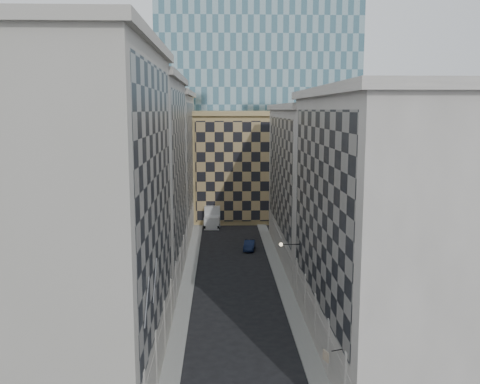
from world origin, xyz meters
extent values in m
cube|color=gray|center=(-5.25, 30.00, 0.07)|extent=(1.50, 100.00, 0.15)
cube|color=gray|center=(5.25, 30.00, 0.07)|extent=(1.50, 100.00, 0.15)
cube|color=#A5A195|center=(-11.00, 11.00, 11.50)|extent=(10.00, 22.00, 23.00)
cube|color=gray|center=(-6.12, 11.00, 13.00)|extent=(0.25, 19.36, 18.00)
cube|color=#A5A195|center=(-6.20, 11.00, 1.60)|extent=(0.45, 21.12, 3.20)
cube|color=#A5A195|center=(-11.00, 11.00, 23.35)|extent=(10.80, 22.80, 0.70)
cylinder|color=#A5A195|center=(-6.35, 8.25, 2.20)|extent=(0.90, 0.90, 4.40)
cylinder|color=#A5A195|center=(-6.35, 13.75, 2.20)|extent=(0.90, 0.90, 4.40)
cylinder|color=#A5A195|center=(-6.35, 19.25, 2.20)|extent=(0.90, 0.90, 4.40)
cube|color=gray|center=(-11.00, 33.00, 11.00)|extent=(10.00, 22.00, 22.00)
cube|color=gray|center=(-6.12, 33.00, 12.50)|extent=(0.25, 19.36, 17.00)
cube|color=gray|center=(-6.20, 33.00, 1.60)|extent=(0.45, 21.12, 3.20)
cube|color=gray|center=(-11.00, 33.00, 22.35)|extent=(10.80, 22.80, 0.70)
cylinder|color=gray|center=(-6.35, 24.75, 2.20)|extent=(0.90, 0.90, 4.40)
cylinder|color=gray|center=(-6.35, 30.25, 2.20)|extent=(0.90, 0.90, 4.40)
cylinder|color=gray|center=(-6.35, 35.75, 2.20)|extent=(0.90, 0.90, 4.40)
cylinder|color=gray|center=(-6.35, 41.25, 2.20)|extent=(0.90, 0.90, 4.40)
cube|color=#A5A195|center=(-11.00, 55.00, 10.50)|extent=(10.00, 22.00, 21.00)
cube|color=gray|center=(-6.12, 55.00, 12.00)|extent=(0.25, 19.36, 16.00)
cube|color=#A5A195|center=(-6.20, 55.00, 1.60)|extent=(0.45, 21.12, 3.20)
cube|color=#A5A195|center=(-11.00, 55.00, 21.35)|extent=(10.80, 22.80, 0.70)
cylinder|color=#A5A195|center=(-6.35, 46.75, 2.20)|extent=(0.90, 0.90, 4.40)
cylinder|color=#A5A195|center=(-6.35, 52.25, 2.20)|extent=(0.90, 0.90, 4.40)
cylinder|color=#A5A195|center=(-6.35, 57.75, 2.20)|extent=(0.90, 0.90, 4.40)
cylinder|color=#A5A195|center=(-6.35, 63.25, 2.20)|extent=(0.90, 0.90, 4.40)
cube|color=#ABA59D|center=(11.00, 15.00, 10.00)|extent=(10.00, 26.00, 20.00)
cube|color=gray|center=(6.12, 15.00, 11.50)|extent=(0.25, 22.88, 15.00)
cube|color=#ABA59D|center=(6.20, 15.00, 1.60)|extent=(0.45, 24.96, 3.20)
cube|color=#ABA59D|center=(11.00, 15.00, 20.35)|extent=(10.80, 26.80, 0.70)
cylinder|color=#ABA59D|center=(6.35, 9.80, 2.20)|extent=(0.90, 0.90, 4.40)
cylinder|color=#ABA59D|center=(6.35, 15.00, 2.20)|extent=(0.90, 0.90, 4.40)
cylinder|color=#ABA59D|center=(6.35, 20.20, 2.20)|extent=(0.90, 0.90, 4.40)
cylinder|color=#ABA59D|center=(6.35, 25.40, 2.20)|extent=(0.90, 0.90, 4.40)
cube|color=#ABA59D|center=(11.00, 42.00, 9.50)|extent=(10.00, 28.00, 19.00)
cube|color=gray|center=(6.12, 42.00, 11.00)|extent=(0.25, 24.64, 14.00)
cube|color=#ABA59D|center=(6.20, 42.00, 1.60)|extent=(0.45, 26.88, 3.20)
cube|color=#ABA59D|center=(11.00, 42.00, 19.35)|extent=(10.80, 28.80, 0.70)
cube|color=tan|center=(2.00, 68.00, 9.00)|extent=(16.00, 14.00, 18.00)
cube|color=tan|center=(2.00, 60.90, 9.00)|extent=(15.20, 0.25, 16.50)
cube|color=tan|center=(2.00, 68.00, 18.40)|extent=(16.80, 14.80, 0.80)
cube|color=#2F2B25|center=(0.00, 82.00, 14.00)|extent=(6.00, 6.00, 28.00)
cube|color=#2F2B25|center=(0.00, 82.00, 28.70)|extent=(7.00, 7.00, 1.40)
cone|color=#2F2B25|center=(0.00, 82.00, 39.40)|extent=(7.20, 7.20, 20.00)
cylinder|color=gray|center=(-5.90, 4.00, 8.00)|extent=(0.10, 2.33, 2.33)
cylinder|color=gray|center=(-5.90, 8.00, 8.00)|extent=(0.10, 2.33, 2.33)
cylinder|color=black|center=(5.10, 24.00, 6.20)|extent=(1.80, 0.08, 0.08)
sphere|color=#FFE5B2|center=(4.20, 24.00, 6.20)|extent=(0.36, 0.36, 0.36)
cube|color=silver|center=(-2.97, 58.79, 0.99)|extent=(2.53, 2.74, 1.99)
cube|color=silver|center=(-2.86, 61.66, 1.71)|extent=(2.69, 4.07, 3.42)
cylinder|color=black|center=(-4.11, 57.95, 0.50)|extent=(0.37, 1.01, 0.99)
cylinder|color=black|center=(-1.90, 57.86, 0.50)|extent=(0.37, 1.01, 0.99)
cylinder|color=black|center=(-3.91, 63.02, 0.50)|extent=(0.37, 1.01, 0.99)
cylinder|color=black|center=(-1.70, 62.94, 0.50)|extent=(0.37, 1.01, 0.99)
imported|color=#0F1937|center=(2.36, 45.28, 0.67)|extent=(1.95, 4.23, 1.34)
cylinder|color=black|center=(5.60, 5.39, 4.18)|extent=(0.74, 0.30, 0.06)
cube|color=tan|center=(4.91, 5.39, 3.80)|extent=(0.27, 0.65, 0.67)
camera|label=1|loc=(-1.62, -25.70, 18.98)|focal=40.00mm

